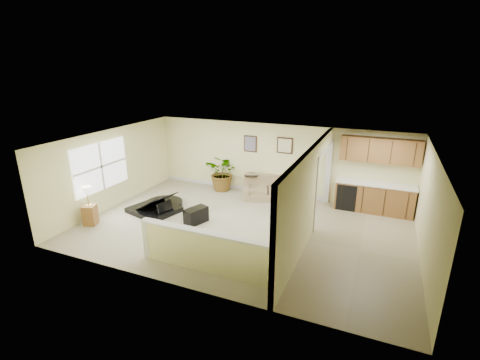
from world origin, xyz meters
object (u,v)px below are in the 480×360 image
at_px(piano_bench, 196,215).
at_px(lamp_stand, 89,209).
at_px(palm_plant, 223,173).
at_px(piano, 155,194).
at_px(small_plant, 304,202).
at_px(accent_table, 251,182).
at_px(loveseat, 268,187).

relative_size(piano_bench, lamp_stand, 0.60).
bearing_deg(palm_plant, piano, -115.11).
relative_size(piano, small_plant, 3.63).
relative_size(accent_table, small_plant, 1.40).
distance_m(piano, piano_bench, 1.71).
distance_m(accent_table, small_plant, 2.12).
relative_size(piano_bench, palm_plant, 0.51).
bearing_deg(small_plant, palm_plant, 169.31).
bearing_deg(piano, lamp_stand, -109.67).
height_order(piano, lamp_stand, piano).
xyz_separation_m(piano, accent_table, (2.27, 2.53, -0.09)).
bearing_deg(small_plant, loveseat, 158.27).
height_order(accent_table, small_plant, accent_table).
bearing_deg(palm_plant, small_plant, -10.69).
relative_size(piano, accent_table, 2.59).
bearing_deg(lamp_stand, accent_table, 50.60).
height_order(palm_plant, small_plant, palm_plant).
bearing_deg(piano, piano_bench, 4.59).
relative_size(loveseat, accent_table, 2.74).
xyz_separation_m(piano_bench, small_plant, (2.64, 2.25, -0.01)).
bearing_deg(loveseat, small_plant, -41.44).
height_order(piano_bench, lamp_stand, lamp_stand).
xyz_separation_m(loveseat, lamp_stand, (-4.03, -4.07, 0.12)).
relative_size(piano, piano_bench, 2.74).
bearing_deg(lamp_stand, loveseat, 45.26).
height_order(piano_bench, accent_table, accent_table).
xyz_separation_m(accent_table, small_plant, (2.02, -0.59, -0.25)).
relative_size(piano_bench, small_plant, 1.33).
bearing_deg(piano, small_plant, 39.54).
xyz_separation_m(piano_bench, loveseat, (1.27, 2.79, 0.14)).
distance_m(piano_bench, palm_plant, 2.91).
bearing_deg(piano_bench, loveseat, 65.51).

